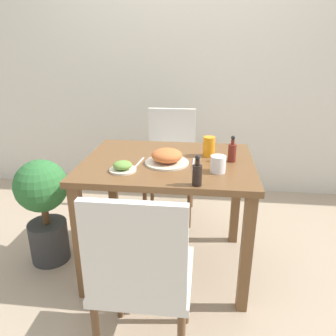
{
  "coord_description": "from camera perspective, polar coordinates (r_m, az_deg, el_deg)",
  "views": [
    {
      "loc": [
        0.21,
        -1.84,
        1.42
      ],
      "look_at": [
        0.0,
        0.0,
        0.7
      ],
      "focal_mm": 35.0,
      "sensor_mm": 36.0,
      "label": 1
    }
  ],
  "objects": [
    {
      "name": "drink_cup",
      "position": [
        1.79,
        8.71,
        0.68
      ],
      "size": [
        0.08,
        0.08,
        0.09
      ],
      "color": "white",
      "rests_on": "dining_table"
    },
    {
      "name": "dining_table",
      "position": [
        2.01,
        0.0,
        -1.8
      ],
      "size": [
        1.02,
        0.79,
        0.75
      ],
      "color": "brown",
      "rests_on": "ground_plane"
    },
    {
      "name": "condiment_bottle",
      "position": [
        1.97,
        11.1,
        2.8
      ],
      "size": [
        0.05,
        0.05,
        0.16
      ],
      "color": "maroon",
      "rests_on": "dining_table"
    },
    {
      "name": "chair_far",
      "position": [
        2.76,
        0.42,
        1.91
      ],
      "size": [
        0.42,
        0.42,
        0.9
      ],
      "color": "silver",
      "rests_on": "ground_plane"
    },
    {
      "name": "food_plate",
      "position": [
        1.9,
        -0.31,
        1.9
      ],
      "size": [
        0.26,
        0.26,
        0.09
      ],
      "color": "beige",
      "rests_on": "dining_table"
    },
    {
      "name": "fork_utensil",
      "position": [
        1.94,
        -4.96,
        1.03
      ],
      "size": [
        0.03,
        0.16,
        0.0
      ],
      "rotation": [
        0.0,
        0.0,
        1.46
      ],
      "color": "silver",
      "rests_on": "dining_table"
    },
    {
      "name": "juice_glass",
      "position": [
        2.04,
        7.14,
        3.73
      ],
      "size": [
        0.07,
        0.07,
        0.12
      ],
      "color": "orange",
      "rests_on": "dining_table"
    },
    {
      "name": "spoon_utensil",
      "position": [
        1.9,
        4.43,
        0.66
      ],
      "size": [
        0.01,
        0.2,
        0.0
      ],
      "rotation": [
        0.0,
        0.0,
        1.58
      ],
      "color": "silver",
      "rests_on": "dining_table"
    },
    {
      "name": "ground_plane",
      "position": [
        2.33,
        0.0,
        -16.39
      ],
      "size": [
        16.0,
        16.0,
        0.0
      ],
      "primitive_type": "plane",
      "color": "tan"
    },
    {
      "name": "sauce_bottle",
      "position": [
        1.61,
        5.09,
        -1.01
      ],
      "size": [
        0.05,
        0.05,
        0.16
      ],
      "color": "black",
      "rests_on": "dining_table"
    },
    {
      "name": "potted_plant_left",
      "position": [
        2.31,
        -20.81,
        -5.92
      ],
      "size": [
        0.34,
        0.34,
        0.73
      ],
      "color": "#333333",
      "rests_on": "ground_plane"
    },
    {
      "name": "side_plate",
      "position": [
        1.81,
        -7.91,
        0.21
      ],
      "size": [
        0.15,
        0.15,
        0.06
      ],
      "color": "beige",
      "rests_on": "dining_table"
    },
    {
      "name": "wall_back",
      "position": [
        3.16,
        2.87,
        18.87
      ],
      "size": [
        8.0,
        0.05,
        2.6
      ],
      "color": "beige",
      "rests_on": "ground_plane"
    },
    {
      "name": "chair_near",
      "position": [
        1.44,
        -4.72,
        -17.81
      ],
      "size": [
        0.42,
        0.42,
        0.9
      ],
      "rotation": [
        0.0,
        0.0,
        3.14
      ],
      "color": "silver",
      "rests_on": "ground_plane"
    }
  ]
}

